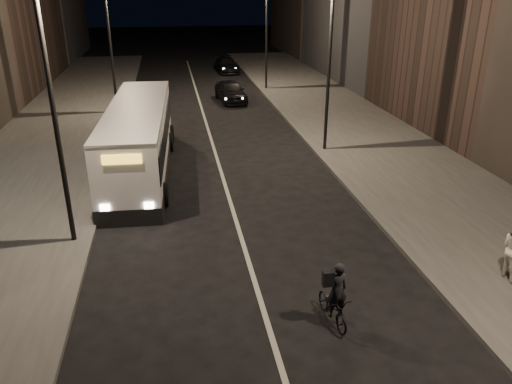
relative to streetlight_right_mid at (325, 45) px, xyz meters
name	(u,v)px	position (x,y,z in m)	size (l,w,h in m)	color
ground	(259,295)	(-5.33, -12.00, -5.36)	(180.00, 180.00, 0.00)	black
sidewalk_right	(363,136)	(3.17, 2.00, -5.28)	(7.00, 70.00, 0.16)	#3B3C39
sidewalk_left	(47,153)	(-13.83, 2.00, -5.28)	(7.00, 70.00, 0.16)	#3B3C39
streetlight_right_mid	(325,45)	(0.00, 0.00, 0.00)	(1.20, 0.44, 8.12)	black
streetlight_right_far	(263,20)	(0.00, 16.00, 0.00)	(1.20, 0.44, 8.12)	black
streetlight_left_near	(59,84)	(-10.66, -8.00, 0.00)	(1.20, 0.44, 8.12)	black
streetlight_left_far	(113,29)	(-10.66, 10.00, 0.00)	(1.20, 0.44, 8.12)	black
city_bus	(139,136)	(-8.93, -1.34, -3.68)	(3.11, 11.59, 3.09)	silver
cyclist_on_bicycle	(334,302)	(-3.65, -13.53, -4.74)	(0.77, 1.67, 1.85)	black
car_near	(231,91)	(-3.07, 12.37, -4.61)	(1.78, 4.43, 1.51)	black
car_mid	(149,97)	(-8.89, 11.96, -4.73)	(1.34, 3.86, 1.27)	#313033
car_far	(227,65)	(-1.83, 25.01, -4.69)	(1.89, 4.66, 1.35)	black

